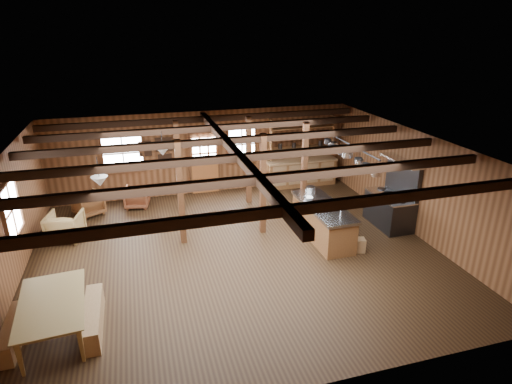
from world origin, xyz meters
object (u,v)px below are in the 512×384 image
dining_table (57,318)px  armchair_a (88,204)px  commercial_range (391,205)px  armchair_c (65,227)px  armchair_b (137,197)px  kitchen_island (323,221)px

dining_table → armchair_a: dining_table is taller
commercial_range → dining_table: bearing=-164.2°
dining_table → armchair_c: 4.02m
commercial_range → armchair_b: size_ratio=2.66×
armchair_a → armchair_c: armchair_c is taller
commercial_range → dining_table: commercial_range is taller
armchair_c → armchair_a: bearing=-94.0°
commercial_range → armchair_a: commercial_range is taller
dining_table → armchair_a: size_ratio=2.61×
armchair_a → dining_table: bearing=57.7°
kitchen_island → dining_table: bearing=-160.8°
dining_table → armchair_b: (1.59, 5.81, -0.02)m
commercial_range → dining_table: (-8.55, -2.42, -0.27)m
armchair_b → armchair_c: size_ratio=0.84×
commercial_range → dining_table: 8.89m
commercial_range → armchair_b: commercial_range is taller
commercial_range → armchair_a: (-8.39, 3.17, -0.28)m
kitchen_island → dining_table: size_ratio=1.23×
commercial_range → armchair_c: bearing=169.9°
kitchen_island → armchair_c: size_ratio=2.90×
armchair_a → armchair_b: (1.44, 0.22, -0.02)m
armchair_c → armchair_b: bearing=-124.4°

